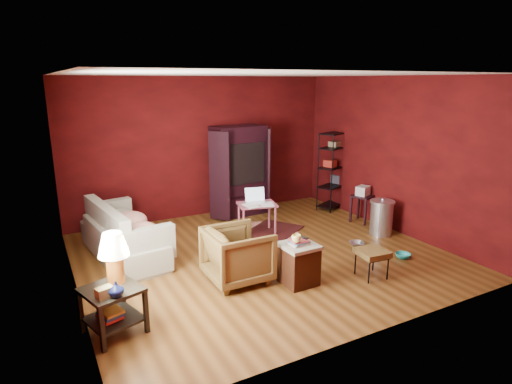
{
  "coord_description": "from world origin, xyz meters",
  "views": [
    {
      "loc": [
        -3.09,
        -5.58,
        2.72
      ],
      "look_at": [
        0.0,
        0.2,
        1.0
      ],
      "focal_mm": 30.0,
      "sensor_mm": 36.0,
      "label": 1
    }
  ],
  "objects_px": {
    "sofa": "(123,233)",
    "tv_armoire": "(239,169)",
    "hamper": "(299,263)",
    "armchair": "(238,252)",
    "laptop_desk": "(257,207)",
    "side_table": "(113,274)",
    "wire_shelving": "(334,167)"
  },
  "relations": [
    {
      "from": "armchair",
      "to": "wire_shelving",
      "type": "height_order",
      "value": "wire_shelving"
    },
    {
      "from": "armchair",
      "to": "tv_armoire",
      "type": "height_order",
      "value": "tv_armoire"
    },
    {
      "from": "side_table",
      "to": "armchair",
      "type": "bearing_deg",
      "value": 14.47
    },
    {
      "from": "hamper",
      "to": "laptop_desk",
      "type": "xyz_separation_m",
      "value": [
        0.43,
        2.01,
        0.21
      ]
    },
    {
      "from": "sofa",
      "to": "armchair",
      "type": "xyz_separation_m",
      "value": [
        1.24,
        -1.58,
        0.03
      ]
    },
    {
      "from": "tv_armoire",
      "to": "sofa",
      "type": "bearing_deg",
      "value": -160.05
    },
    {
      "from": "tv_armoire",
      "to": "armchair",
      "type": "bearing_deg",
      "value": -120.79
    },
    {
      "from": "side_table",
      "to": "tv_armoire",
      "type": "distance_m",
      "value": 4.47
    },
    {
      "from": "sofa",
      "to": "hamper",
      "type": "distance_m",
      "value": 2.82
    },
    {
      "from": "sofa",
      "to": "tv_armoire",
      "type": "relative_size",
      "value": 1.1
    },
    {
      "from": "wire_shelving",
      "to": "laptop_desk",
      "type": "bearing_deg",
      "value": 173.74
    },
    {
      "from": "hamper",
      "to": "wire_shelving",
      "type": "height_order",
      "value": "wire_shelving"
    },
    {
      "from": "sofa",
      "to": "wire_shelving",
      "type": "distance_m",
      "value": 4.69
    },
    {
      "from": "armchair",
      "to": "laptop_desk",
      "type": "height_order",
      "value": "armchair"
    },
    {
      "from": "armchair",
      "to": "tv_armoire",
      "type": "distance_m",
      "value": 3.13
    },
    {
      "from": "tv_armoire",
      "to": "side_table",
      "type": "bearing_deg",
      "value": -138.35
    },
    {
      "from": "armchair",
      "to": "hamper",
      "type": "bearing_deg",
      "value": -124.41
    },
    {
      "from": "armchair",
      "to": "side_table",
      "type": "height_order",
      "value": "side_table"
    },
    {
      "from": "sofa",
      "to": "hamper",
      "type": "xyz_separation_m",
      "value": [
        1.93,
        -2.06,
        -0.09
      ]
    },
    {
      "from": "wire_shelving",
      "to": "side_table",
      "type": "bearing_deg",
      "value": -175.41
    },
    {
      "from": "hamper",
      "to": "side_table",
      "type": "bearing_deg",
      "value": 179.23
    },
    {
      "from": "armchair",
      "to": "hamper",
      "type": "xyz_separation_m",
      "value": [
        0.69,
        -0.48,
        -0.12
      ]
    },
    {
      "from": "armchair",
      "to": "laptop_desk",
      "type": "relative_size",
      "value": 1.01
    },
    {
      "from": "hamper",
      "to": "sofa",
      "type": "bearing_deg",
      "value": 133.05
    },
    {
      "from": "hamper",
      "to": "laptop_desk",
      "type": "relative_size",
      "value": 0.79
    },
    {
      "from": "tv_armoire",
      "to": "wire_shelving",
      "type": "bearing_deg",
      "value": -19.8
    },
    {
      "from": "laptop_desk",
      "to": "wire_shelving",
      "type": "distance_m",
      "value": 2.39
    },
    {
      "from": "sofa",
      "to": "laptop_desk",
      "type": "height_order",
      "value": "laptop_desk"
    },
    {
      "from": "armchair",
      "to": "wire_shelving",
      "type": "bearing_deg",
      "value": -56.62
    },
    {
      "from": "laptop_desk",
      "to": "tv_armoire",
      "type": "relative_size",
      "value": 0.45
    },
    {
      "from": "hamper",
      "to": "tv_armoire",
      "type": "bearing_deg",
      "value": 78.03
    },
    {
      "from": "hamper",
      "to": "tv_armoire",
      "type": "relative_size",
      "value": 0.36
    }
  ]
}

